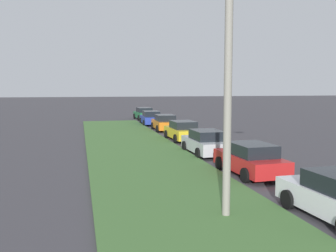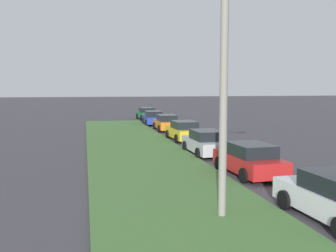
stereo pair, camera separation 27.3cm
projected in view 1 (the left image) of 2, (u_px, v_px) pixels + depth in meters
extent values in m
cube|color=#477238|center=(168.00, 187.00, 15.34)|extent=(60.00, 6.00, 0.12)
cylinder|color=black|center=(288.00, 199.00, 12.76)|extent=(0.65, 0.25, 0.64)
cylinder|color=black|center=(334.00, 195.00, 13.24)|extent=(0.65, 0.25, 0.64)
cube|color=red|center=(250.00, 162.00, 17.74)|extent=(4.39, 2.03, 0.70)
cube|color=black|center=(252.00, 150.00, 17.48)|extent=(2.28, 1.72, 0.55)
cylinder|color=black|center=(220.00, 163.00, 18.81)|extent=(0.65, 0.25, 0.64)
cylinder|color=black|center=(253.00, 161.00, 19.30)|extent=(0.65, 0.25, 0.64)
cylinder|color=black|center=(246.00, 175.00, 16.23)|extent=(0.65, 0.25, 0.64)
cylinder|color=black|center=(283.00, 173.00, 16.72)|extent=(0.65, 0.25, 0.64)
cube|color=#B2B5BA|center=(206.00, 145.00, 23.02)|extent=(4.33, 1.88, 0.70)
cube|color=black|center=(207.00, 135.00, 22.77)|extent=(2.23, 1.64, 0.55)
cylinder|color=black|center=(185.00, 146.00, 24.14)|extent=(0.64, 0.23, 0.64)
cylinder|color=black|center=(212.00, 145.00, 24.57)|extent=(0.64, 0.23, 0.64)
cylinder|color=black|center=(198.00, 153.00, 21.53)|extent=(0.64, 0.23, 0.64)
cylinder|color=black|center=(229.00, 152.00, 21.96)|extent=(0.64, 0.23, 0.64)
cube|color=gold|center=(182.00, 133.00, 29.11)|extent=(4.35, 1.92, 0.70)
cube|color=black|center=(183.00, 125.00, 28.86)|extent=(2.25, 1.66, 0.55)
cylinder|color=black|center=(166.00, 134.00, 30.21)|extent=(0.65, 0.24, 0.64)
cylinder|color=black|center=(188.00, 134.00, 30.66)|extent=(0.65, 0.24, 0.64)
cylinder|color=black|center=(176.00, 139.00, 27.61)|extent=(0.65, 0.24, 0.64)
cylinder|color=black|center=(200.00, 138.00, 28.06)|extent=(0.65, 0.24, 0.64)
cube|color=orange|center=(165.00, 124.00, 35.58)|extent=(4.33, 1.88, 0.70)
cube|color=black|center=(165.00, 118.00, 35.32)|extent=(2.23, 1.64, 0.55)
cylinder|color=black|center=(153.00, 126.00, 36.73)|extent=(0.64, 0.23, 0.64)
cylinder|color=black|center=(171.00, 125.00, 37.10)|extent=(0.64, 0.23, 0.64)
cylinder|color=black|center=(158.00, 129.00, 34.10)|extent=(0.64, 0.23, 0.64)
cylinder|color=black|center=(177.00, 128.00, 34.47)|extent=(0.64, 0.23, 0.64)
cube|color=#23389E|center=(151.00, 119.00, 40.84)|extent=(4.35, 1.92, 0.70)
cube|color=black|center=(151.00, 114.00, 40.59)|extent=(2.24, 1.66, 0.55)
cylinder|color=black|center=(141.00, 121.00, 42.01)|extent=(0.65, 0.24, 0.64)
cylinder|color=black|center=(157.00, 121.00, 42.36)|extent=(0.65, 0.24, 0.64)
cylinder|color=black|center=(144.00, 123.00, 39.38)|extent=(0.65, 0.24, 0.64)
cylinder|color=black|center=(162.00, 123.00, 39.73)|extent=(0.65, 0.24, 0.64)
cube|color=#1E6B38|center=(144.00, 115.00, 47.50)|extent=(4.39, 2.03, 0.70)
cube|color=black|center=(144.00, 110.00, 47.25)|extent=(2.28, 1.72, 0.55)
cylinder|color=black|center=(135.00, 116.00, 48.57)|extent=(0.65, 0.25, 0.64)
cylinder|color=black|center=(148.00, 116.00, 49.07)|extent=(0.65, 0.25, 0.64)
cylinder|color=black|center=(139.00, 118.00, 45.99)|extent=(0.65, 0.25, 0.64)
cylinder|color=black|center=(154.00, 118.00, 46.49)|extent=(0.65, 0.25, 0.64)
cylinder|color=gray|center=(228.00, 96.00, 11.48)|extent=(0.24, 0.24, 7.50)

